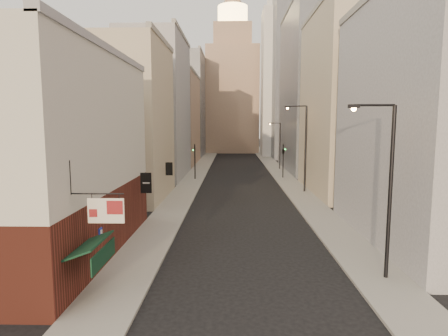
% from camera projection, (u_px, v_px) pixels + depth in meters
% --- Properties ---
extents(sidewalk_left, '(3.00, 140.00, 0.15)m').
position_uv_depth(sidewalk_left, '(202.00, 166.00, 68.32)').
color(sidewalk_left, gray).
rests_on(sidewalk_left, ground).
extents(sidewalk_right, '(3.00, 140.00, 0.15)m').
position_uv_depth(sidewalk_right, '(273.00, 166.00, 68.03)').
color(sidewalk_right, gray).
rests_on(sidewalk_right, ground).
extents(near_building_left, '(8.30, 23.04, 12.30)m').
position_uv_depth(near_building_left, '(63.00, 156.00, 22.04)').
color(near_building_left, maroon).
rests_on(near_building_left, ground).
extents(left_bldg_beige, '(8.00, 12.00, 16.00)m').
position_uv_depth(left_bldg_beige, '(126.00, 122.00, 38.70)').
color(left_bldg_beige, tan).
rests_on(left_bldg_beige, ground).
extents(left_bldg_grey, '(8.00, 16.00, 20.00)m').
position_uv_depth(left_bldg_grey, '(157.00, 109.00, 54.35)').
color(left_bldg_grey, gray).
rests_on(left_bldg_grey, ground).
extents(left_bldg_tan, '(8.00, 18.00, 17.00)m').
position_uv_depth(left_bldg_tan, '(176.00, 120.00, 72.39)').
color(left_bldg_tan, '#9E7E66').
rests_on(left_bldg_tan, ground).
extents(left_bldg_wingrid, '(8.00, 20.00, 24.00)m').
position_uv_depth(left_bldg_wingrid, '(188.00, 106.00, 91.83)').
color(left_bldg_wingrid, gray).
rests_on(left_bldg_wingrid, ground).
extents(right_bldg_grey, '(8.00, 16.00, 16.00)m').
position_uv_depth(right_bldg_grey, '(433.00, 122.00, 24.29)').
color(right_bldg_grey, gray).
rests_on(right_bldg_grey, ground).
extents(right_bldg_beige, '(8.00, 16.00, 20.00)m').
position_uv_depth(right_bldg_beige, '(348.00, 104.00, 41.91)').
color(right_bldg_beige, tan).
rests_on(right_bldg_beige, ground).
extents(right_bldg_wingrid, '(8.00, 20.00, 26.00)m').
position_uv_depth(right_bldg_wingrid, '(312.00, 92.00, 61.41)').
color(right_bldg_wingrid, gray).
rests_on(right_bldg_wingrid, ground).
extents(highrise, '(21.00, 23.00, 51.20)m').
position_uv_depth(highrise, '(314.00, 47.00, 87.56)').
color(highrise, gray).
rests_on(highrise, ground).
extents(clock_tower, '(14.00, 14.00, 44.90)m').
position_uv_depth(clock_tower, '(232.00, 88.00, 102.82)').
color(clock_tower, '#9E7E66').
rests_on(clock_tower, ground).
extents(white_tower, '(8.00, 8.00, 41.50)m').
position_uv_depth(white_tower, '(279.00, 78.00, 88.57)').
color(white_tower, silver).
rests_on(white_tower, ground).
extents(streetlamp_near, '(2.32, 0.24, 8.85)m').
position_uv_depth(streetlamp_near, '(386.00, 182.00, 18.42)').
color(streetlamp_near, black).
rests_on(streetlamp_near, ground).
extents(streetlamp_mid, '(2.43, 1.23, 9.90)m').
position_uv_depth(streetlamp_mid, '(303.00, 143.00, 42.35)').
color(streetlamp_mid, black).
rests_on(streetlamp_mid, ground).
extents(streetlamp_far, '(2.09, 0.44, 7.98)m').
position_uv_depth(streetlamp_far, '(279.00, 143.00, 63.34)').
color(streetlamp_far, black).
rests_on(streetlamp_far, ground).
extents(traffic_light_left, '(0.57, 0.47, 5.00)m').
position_uv_depth(traffic_light_left, '(195.00, 155.00, 51.96)').
color(traffic_light_left, black).
rests_on(traffic_light_left, ground).
extents(traffic_light_right, '(0.70, 0.70, 5.00)m').
position_uv_depth(traffic_light_right, '(283.00, 152.00, 53.29)').
color(traffic_light_right, black).
rests_on(traffic_light_right, ground).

